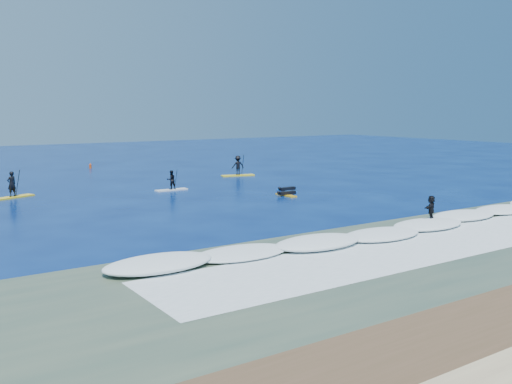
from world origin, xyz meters
TOP-DOWN VIEW (x-y plane):
  - ground at (0.00, 0.00)m, footprint 160.00×160.00m
  - shallow_water at (0.00, -14.00)m, footprint 90.00×13.00m
  - breaking_wave at (0.00, -10.00)m, footprint 40.00×6.00m
  - whitewater at (0.00, -13.00)m, footprint 34.00×5.00m
  - sup_paddler_left at (-16.03, 14.27)m, footprint 3.35×2.08m
  - sup_paddler_center at (-4.47, 11.24)m, footprint 2.69×0.69m
  - sup_paddler_right at (5.53, 16.94)m, footprint 3.42×1.59m
  - prone_paddler_near at (1.51, 3.65)m, footprint 1.66×2.09m
  - prone_paddler_far at (2.95, 5.52)m, footprint 1.66×2.10m
  - wave_surfer at (1.86, -9.67)m, footprint 2.17×1.36m
  - marker_buoy at (-4.35, 32.20)m, footprint 0.27×0.27m

SIDE VIEW (x-z plane):
  - ground at x=0.00m, z-range 0.00..0.00m
  - breaking_wave at x=0.00m, z-range -0.15..0.15m
  - whitewater at x=0.00m, z-range -0.01..0.01m
  - shallow_water at x=0.00m, z-range 0.00..0.01m
  - prone_paddler_near at x=1.51m, z-range -0.07..0.37m
  - prone_paddler_far at x=2.95m, z-range -0.07..0.37m
  - marker_buoy at x=-4.35m, z-range -0.04..0.61m
  - sup_paddler_center at x=-4.47m, z-range -0.24..1.65m
  - sup_paddler_left at x=-16.03m, z-range -0.43..1.88m
  - wave_surfer at x=1.86m, z-range 0.09..1.62m
  - sup_paddler_right at x=5.53m, z-range -0.26..2.07m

